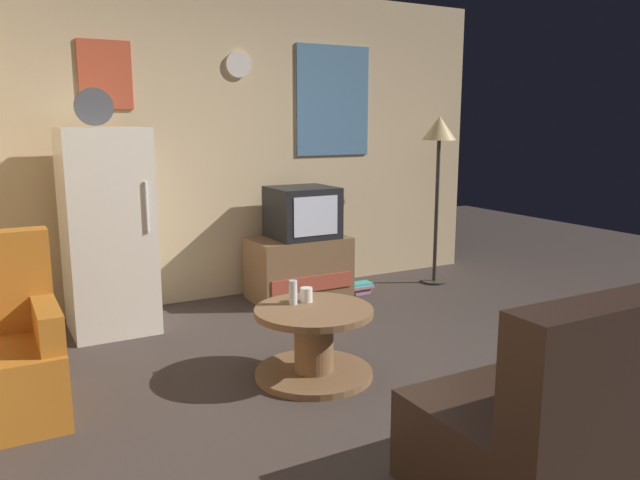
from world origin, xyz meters
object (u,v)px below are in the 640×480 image
Objects in this scene: mug_ceramic_white at (306,295)px; fridge at (107,230)px; standing_lamp at (439,141)px; coffee_table at (314,342)px; tv_stand at (299,268)px; crt_tv at (302,212)px; wine_glass at (293,292)px; book_stack at (360,288)px; couch at (615,409)px.

fridge is at bearing 124.09° from mug_ceramic_white.
standing_lamp is 2.21× the size of coffee_table.
crt_tv reaches higher than tv_stand.
crt_tv is at bearing 60.75° from wine_glass.
fridge is 3.28× the size of crt_tv.
crt_tv is 0.75× the size of coffee_table.
standing_lamp reaches higher than mug_ceramic_white.
book_stack is at bearing 46.78° from mug_ceramic_white.
standing_lamp is at bearing -1.65° from fridge.
standing_lamp reaches higher than tv_stand.
standing_lamp is at bearing -6.38° from crt_tv.
mug_ceramic_white is at bearing -115.13° from tv_stand.
couch is at bearing -70.46° from mug_ceramic_white.
mug_ceramic_white is at bearing -116.37° from crt_tv.
fridge is 1.68m from mug_ceramic_white.
crt_tv reaches higher than mug_ceramic_white.
coffee_table is 0.42× the size of couch.
mug_ceramic_white reaches higher than coffee_table.
fridge is 8.12× the size of book_stack.
couch reaches higher than book_stack.
wine_glass is (-2.17, -1.29, -0.85)m from standing_lamp.
book_stack is (-0.84, 0.02, -1.31)m from standing_lamp.
wine_glass reaches higher than book_stack.
coffee_table is at bearing -59.12° from fridge.
tv_stand is 1.66m from wine_glass.
mug_ceramic_white is (-2.07, -1.29, -0.88)m from standing_lamp.
tv_stand is 0.53× the size of standing_lamp.
fridge is 1.64m from crt_tv.
tv_stand is (1.60, 0.07, -0.48)m from fridge.
crt_tv is at bearing 64.98° from coffee_table.
standing_lamp is (1.36, -0.15, 0.59)m from crt_tv.
coffee_table is at bearing -145.78° from standing_lamp.
couch is at bearing -91.84° from crt_tv.
coffee_table is 8.00× the size of mug_ceramic_white.
coffee_table is 1.92m from book_stack.
crt_tv is at bearing 173.62° from standing_lamp.
wine_glass is 1.92m from book_stack.
tv_stand is at bearing 166.67° from book_stack.
book_stack is at bearing -13.33° from tv_stand.
crt_tv reaches higher than coffee_table.
couch is (0.61, -1.72, -0.17)m from mug_ceramic_white.
fridge reaches higher than book_stack.
coffee_table is (0.90, -1.51, -0.54)m from fridge.
fridge is 2.11× the size of tv_stand.
tv_stand is 9.33× the size of mug_ceramic_white.
couch reaches higher than coffee_table.
coffee_table is (-0.70, -1.58, -0.05)m from tv_stand.
fridge is at bearing 116.46° from couch.
book_stack is (0.55, -0.13, -0.22)m from tv_stand.
mug_ceramic_white is at bearing -55.91° from fridge.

